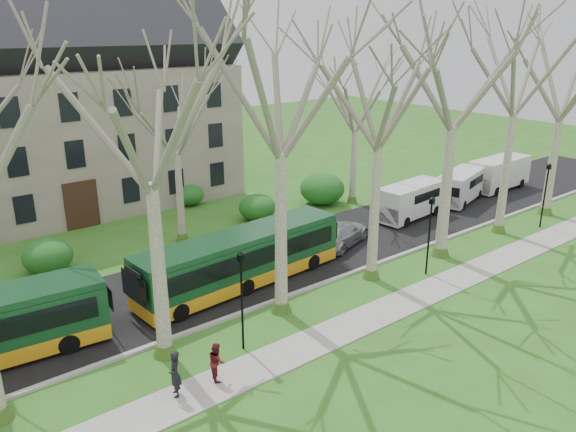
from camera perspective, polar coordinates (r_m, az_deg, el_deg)
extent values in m
plane|color=#315D1A|center=(28.19, 4.53, -8.39)|extent=(120.00, 120.00, 0.00)
cube|color=gray|center=(26.63, 8.24, -10.20)|extent=(70.00, 2.00, 0.06)
cube|color=black|center=(32.00, -2.19, -4.83)|extent=(80.00, 8.00, 0.06)
cube|color=#A5A39E|center=(29.15, 2.52, -7.22)|extent=(80.00, 0.25, 0.14)
cube|color=slate|center=(44.38, -23.30, 7.10)|extent=(26.00, 12.00, 10.00)
cylinder|color=black|center=(23.25, -4.69, -9.09)|extent=(0.10, 0.10, 4.00)
cube|color=black|center=(22.33, -4.83, -4.21)|extent=(0.22, 0.22, 0.30)
cylinder|color=black|center=(30.90, 14.10, -2.35)|extent=(0.10, 0.10, 4.00)
cube|color=black|center=(30.21, 14.42, 1.46)|extent=(0.22, 0.22, 0.30)
cylinder|color=black|center=(40.71, 24.58, 1.61)|extent=(0.10, 0.10, 4.00)
cube|color=black|center=(40.19, 24.99, 4.53)|extent=(0.22, 0.22, 0.30)
ellipsoid|color=#154C1B|center=(33.25, -23.24, -3.69)|extent=(2.60, 2.60, 2.00)
ellipsoid|color=#154C1B|center=(38.79, -3.14, 0.99)|extent=(2.60, 2.60, 2.00)
ellipsoid|color=#154C1B|center=(42.38, 3.49, 2.54)|extent=(2.60, 2.60, 2.00)
ellipsoid|color=#154C1B|center=(42.69, -10.02, 2.40)|extent=(2.60, 2.60, 2.00)
imported|color=#A0A0A5|center=(34.35, 5.20, -1.78)|extent=(5.64, 3.77, 1.52)
imported|color=black|center=(21.38, -11.41, -15.47)|extent=(0.61, 0.75, 1.78)
imported|color=#5B141C|center=(22.06, -7.25, -14.42)|extent=(0.78, 0.88, 1.53)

